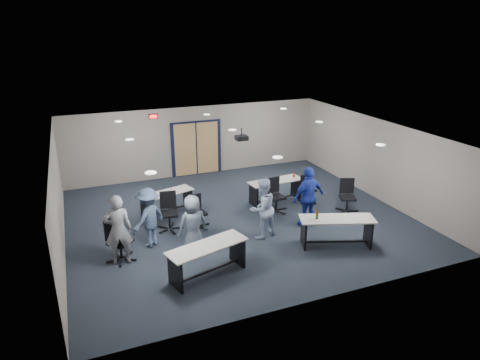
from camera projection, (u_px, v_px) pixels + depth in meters
name	position (u px, v px, depth m)	size (l,w,h in m)	color
floor	(239.00, 218.00, 13.18)	(10.00, 10.00, 0.00)	#1C232D
back_wall	(196.00, 141.00, 16.64)	(10.00, 0.04, 2.70)	gray
front_wall	(319.00, 245.00, 8.79)	(10.00, 0.04, 2.70)	gray
left_wall	(58.00, 201.00, 10.97)	(0.04, 9.00, 2.70)	gray
right_wall	(376.00, 159.00, 14.47)	(0.04, 9.00, 2.70)	gray
ceiling	(238.00, 133.00, 12.25)	(10.00, 9.00, 0.04)	silver
double_door	(196.00, 149.00, 16.71)	(2.00, 0.07, 2.20)	black
exit_sign	(153.00, 116.00, 15.65)	(0.32, 0.07, 0.18)	black
ceiling_projector	(242.00, 138.00, 12.89)	(0.35, 0.32, 0.37)	black
ceiling_can_lights	(235.00, 132.00, 12.48)	(6.24, 5.74, 0.02)	silver
table_front_left	(208.00, 255.00, 10.00)	(2.07, 1.17, 0.80)	beige
table_front_right	(336.00, 227.00, 11.38)	(2.08, 1.28, 1.09)	beige
table_back_left	(167.00, 199.00, 13.38)	(1.81, 1.04, 0.70)	beige
table_back_right	(276.00, 187.00, 14.26)	(1.90, 0.77, 0.88)	beige
chair_back_a	(169.00, 212.00, 12.25)	(0.70, 0.70, 1.12)	black
chair_back_b	(198.00, 212.00, 12.42)	(0.61, 0.61, 0.98)	black
chair_back_c	(276.00, 196.00, 13.47)	(0.68, 0.68, 1.08)	black
chair_back_d	(308.00, 189.00, 14.23)	(0.58, 0.58, 0.93)	black
chair_loose_left	(120.00, 240.00, 10.65)	(0.70, 0.70, 1.11)	black
chair_loose_right	(348.00, 196.00, 13.44)	(0.67, 0.67, 1.06)	black
person_gray	(118.00, 230.00, 10.40)	(0.67, 0.44, 1.83)	gray
person_plaid	(193.00, 225.00, 10.93)	(0.78, 0.51, 1.60)	#4C5A69
person_lightblue	(262.00, 208.00, 11.75)	(0.84, 0.65, 1.73)	#B1C7EB
person_navy	(308.00, 197.00, 12.38)	(1.07, 0.45, 1.83)	#1C2D9C
person_back	(149.00, 218.00, 11.29)	(1.06, 0.61, 1.64)	#425577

